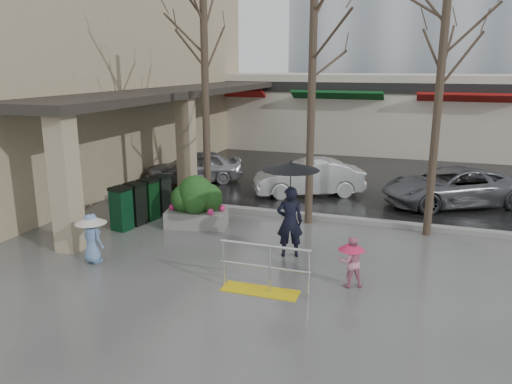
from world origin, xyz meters
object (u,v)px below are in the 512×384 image
Objects in this scene: tree_mideast at (443,50)px; car_a at (194,167)px; tree_west at (204,44)px; child_blue at (92,233)px; tree_midwest at (313,36)px; child_pink at (351,259)px; car_b at (309,177)px; handrail at (263,275)px; car_c at (452,187)px; planter at (197,202)px; woman at (290,198)px; news_boxes at (142,201)px.

car_a is at bearing 157.57° from tree_mideast.
tree_west reaches higher than tree_mideast.
tree_midwest is at bearing -116.34° from child_blue.
tree_west is at bearing -63.59° from child_pink.
car_a is 0.97× the size of car_b.
child_pink is 10.42m from car_a.
tree_west is at bearing -2.67° from car_a.
handrail is at bearing -55.01° from tree_west.
car_c is at bearing -132.27° from child_pink.
tree_west is at bearing -180.00° from tree_mideast.
planter is (-4.74, 2.58, 0.10)m from child_pink.
tree_midwest is 1.08× the size of tree_mideast.
tree_west is at bearing -58.87° from woman.
car_c reaches higher than news_boxes.
tree_midwest is 7.62m from child_blue.
handrail is 10.07m from car_a.
news_boxes is 6.06m from car_b.
tree_mideast is 5.48× the size of child_blue.
planter is 5.04m from car_b.
tree_midwest is 7.95m from car_a.
tree_west is 1.84× the size of car_a.
woman is (0.15, -2.71, -3.79)m from tree_midwest.
news_boxes is at bearing -169.53° from tree_mideast.
tree_west is 5.74× the size of child_blue.
handrail is at bearing -53.87° from car_c.
woman is 1.98× the size of child_blue.
tree_midwest is (-0.16, 4.80, 4.86)m from handrail.
car_c is at bearing 54.36° from car_a.
car_a is at bearing 109.02° from news_boxes.
tree_west is 5.65m from woman.
tree_west is at bearing -93.65° from car_c.
tree_mideast is (3.14, 4.80, 4.48)m from handrail.
tree_midwest reaches higher than child_pink.
handrail is at bearing -123.19° from tree_mideast.
news_boxes is at bearing -176.70° from planter.
car_b is at bearing 102.99° from tree_midwest.
car_a is at bearing 116.39° from planter.
car_c is at bearing -142.48° from woman.
car_a is (-5.56, 8.39, 0.25)m from handrail.
tree_west is 6.13m from car_a.
woman reaches higher than car_b.
child_pink is 5.92m from child_blue.
handrail is at bearing -167.59° from child_blue.
car_c is (3.87, 8.14, 0.25)m from handrail.
car_a is at bearing 121.47° from tree_west.
tree_midwest is at bearing 25.00° from planter.
child_blue is at bearing -48.40° from car_b.
planter is (0.26, -1.37, -4.37)m from tree_west.
child_pink is at bearing 27.45° from handrail.
planter is 5.54m from car_a.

